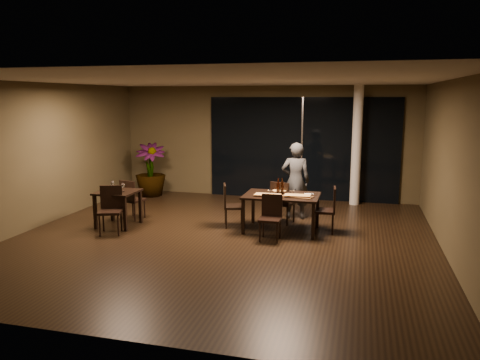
{
  "coord_description": "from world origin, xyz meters",
  "views": [
    {
      "loc": [
        2.52,
        -8.35,
        2.68
      ],
      "look_at": [
        0.18,
        0.6,
        1.05
      ],
      "focal_mm": 35.0,
      "sensor_mm": 36.0,
      "label": 1
    }
  ],
  "objects_px": {
    "side_table": "(118,197)",
    "main_table": "(282,198)",
    "diner": "(295,181)",
    "potted_plant": "(150,170)",
    "chair_side_near": "(111,207)",
    "bottle_c": "(282,186)",
    "bottle_b": "(282,188)",
    "bottle_a": "(278,186)",
    "chair_main_right": "(328,207)",
    "chair_main_near": "(271,215)",
    "chair_side_far": "(131,197)",
    "chair_main_left": "(230,203)",
    "chair_main_far": "(282,200)"
  },
  "relations": [
    {
      "from": "side_table",
      "to": "bottle_a",
      "type": "relative_size",
      "value": 2.43
    },
    {
      "from": "potted_plant",
      "to": "chair_main_left",
      "type": "bearing_deg",
      "value": -39.76
    },
    {
      "from": "chair_side_near",
      "to": "side_table",
      "type": "bearing_deg",
      "value": 83.5
    },
    {
      "from": "diner",
      "to": "potted_plant",
      "type": "height_order",
      "value": "diner"
    },
    {
      "from": "side_table",
      "to": "main_table",
      "type": "bearing_deg",
      "value": 8.37
    },
    {
      "from": "chair_main_left",
      "to": "potted_plant",
      "type": "bearing_deg",
      "value": 31.62
    },
    {
      "from": "main_table",
      "to": "chair_side_near",
      "type": "distance_m",
      "value": 3.44
    },
    {
      "from": "chair_side_far",
      "to": "bottle_a",
      "type": "bearing_deg",
      "value": -167.84
    },
    {
      "from": "side_table",
      "to": "chair_main_right",
      "type": "relative_size",
      "value": 0.86
    },
    {
      "from": "chair_main_right",
      "to": "chair_side_near",
      "type": "height_order",
      "value": "chair_side_near"
    },
    {
      "from": "chair_side_far",
      "to": "diner",
      "type": "height_order",
      "value": "diner"
    },
    {
      "from": "bottle_a",
      "to": "bottle_b",
      "type": "bearing_deg",
      "value": 1.47
    },
    {
      "from": "side_table",
      "to": "bottle_a",
      "type": "distance_m",
      "value": 3.38
    },
    {
      "from": "side_table",
      "to": "chair_main_near",
      "type": "bearing_deg",
      "value": -2.21
    },
    {
      "from": "chair_main_right",
      "to": "chair_side_near",
      "type": "distance_m",
      "value": 4.36
    },
    {
      "from": "chair_side_far",
      "to": "potted_plant",
      "type": "distance_m",
      "value": 2.57
    },
    {
      "from": "bottle_c",
      "to": "bottle_b",
      "type": "bearing_deg",
      "value": -76.92
    },
    {
      "from": "chair_side_far",
      "to": "chair_side_near",
      "type": "bearing_deg",
      "value": 108.39
    },
    {
      "from": "main_table",
      "to": "chair_main_left",
      "type": "xyz_separation_m",
      "value": [
        -1.09,
        0.03,
        -0.17
      ]
    },
    {
      "from": "chair_side_far",
      "to": "bottle_b",
      "type": "height_order",
      "value": "bottle_b"
    },
    {
      "from": "diner",
      "to": "bottle_a",
      "type": "distance_m",
      "value": 1.06
    },
    {
      "from": "chair_main_far",
      "to": "bottle_a",
      "type": "bearing_deg",
      "value": 106.41
    },
    {
      "from": "chair_main_far",
      "to": "chair_main_left",
      "type": "xyz_separation_m",
      "value": [
        -1.01,
        -0.49,
        -0.01
      ]
    },
    {
      "from": "chair_main_far",
      "to": "diner",
      "type": "xyz_separation_m",
      "value": [
        0.21,
        0.53,
        0.34
      ]
    },
    {
      "from": "chair_side_far",
      "to": "bottle_b",
      "type": "bearing_deg",
      "value": -167.79
    },
    {
      "from": "chair_main_right",
      "to": "bottle_a",
      "type": "xyz_separation_m",
      "value": [
        -1.01,
        -0.1,
        0.4
      ]
    },
    {
      "from": "bottle_a",
      "to": "bottle_c",
      "type": "relative_size",
      "value": 1.04
    },
    {
      "from": "potted_plant",
      "to": "chair_side_near",
      "type": "bearing_deg",
      "value": -77.29
    },
    {
      "from": "bottle_a",
      "to": "bottle_c",
      "type": "bearing_deg",
      "value": 63.24
    },
    {
      "from": "chair_main_far",
      "to": "chair_main_near",
      "type": "xyz_separation_m",
      "value": [
        -0.01,
        -1.15,
        -0.04
      ]
    },
    {
      "from": "side_table",
      "to": "bottle_a",
      "type": "bearing_deg",
      "value": 8.84
    },
    {
      "from": "chair_main_right",
      "to": "potted_plant",
      "type": "xyz_separation_m",
      "value": [
        -5.01,
        2.4,
        0.21
      ]
    },
    {
      "from": "chair_side_near",
      "to": "bottle_b",
      "type": "xyz_separation_m",
      "value": [
        3.3,
        1.01,
        0.36
      ]
    },
    {
      "from": "chair_main_left",
      "to": "bottle_c",
      "type": "xyz_separation_m",
      "value": [
        1.08,
        0.1,
        0.4
      ]
    },
    {
      "from": "main_table",
      "to": "chair_main_right",
      "type": "distance_m",
      "value": 0.95
    },
    {
      "from": "main_table",
      "to": "chair_side_near",
      "type": "bearing_deg",
      "value": -163.18
    },
    {
      "from": "main_table",
      "to": "chair_side_far",
      "type": "xyz_separation_m",
      "value": [
        -3.39,
        0.05,
        -0.18
      ]
    },
    {
      "from": "main_table",
      "to": "chair_main_right",
      "type": "height_order",
      "value": "chair_main_right"
    },
    {
      "from": "chair_main_near",
      "to": "diner",
      "type": "height_order",
      "value": "diner"
    },
    {
      "from": "side_table",
      "to": "chair_main_right",
      "type": "distance_m",
      "value": 4.38
    },
    {
      "from": "main_table",
      "to": "potted_plant",
      "type": "distance_m",
      "value": 4.79
    },
    {
      "from": "diner",
      "to": "chair_main_far",
      "type": "bearing_deg",
      "value": 59.85
    },
    {
      "from": "main_table",
      "to": "chair_main_near",
      "type": "xyz_separation_m",
      "value": [
        -0.1,
        -0.63,
        -0.19
      ]
    },
    {
      "from": "side_table",
      "to": "bottle_a",
      "type": "xyz_separation_m",
      "value": [
        3.32,
        0.52,
        0.29
      ]
    },
    {
      "from": "chair_main_near",
      "to": "chair_side_near",
      "type": "height_order",
      "value": "chair_side_near"
    },
    {
      "from": "main_table",
      "to": "bottle_b",
      "type": "distance_m",
      "value": 0.21
    },
    {
      "from": "chair_main_left",
      "to": "diner",
      "type": "xyz_separation_m",
      "value": [
        1.22,
        1.02,
        0.35
      ]
    },
    {
      "from": "chair_main_near",
      "to": "potted_plant",
      "type": "height_order",
      "value": "potted_plant"
    },
    {
      "from": "side_table",
      "to": "potted_plant",
      "type": "distance_m",
      "value": 3.09
    },
    {
      "from": "chair_main_near",
      "to": "bottle_c",
      "type": "bearing_deg",
      "value": 83.48
    }
  ]
}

